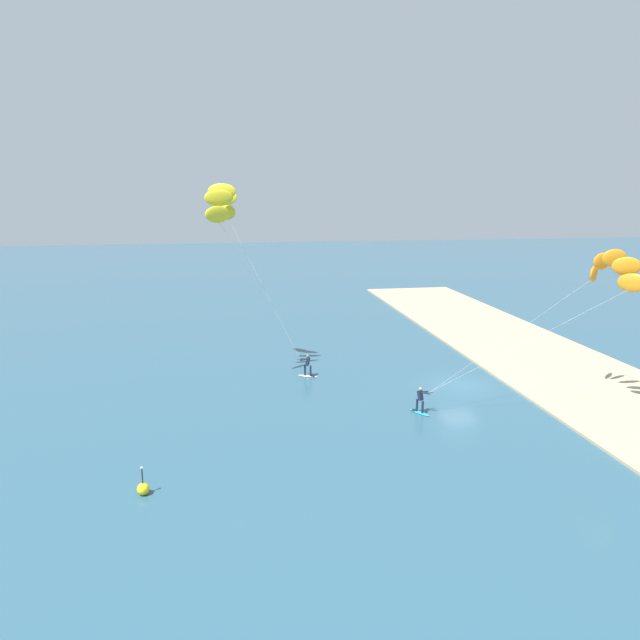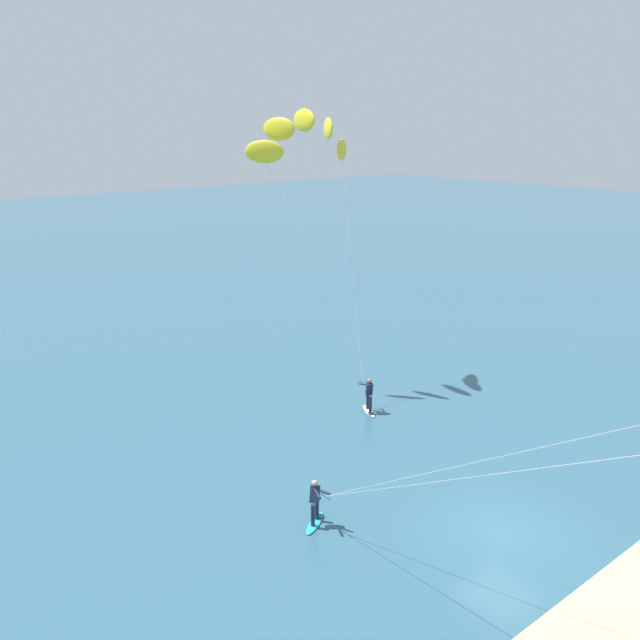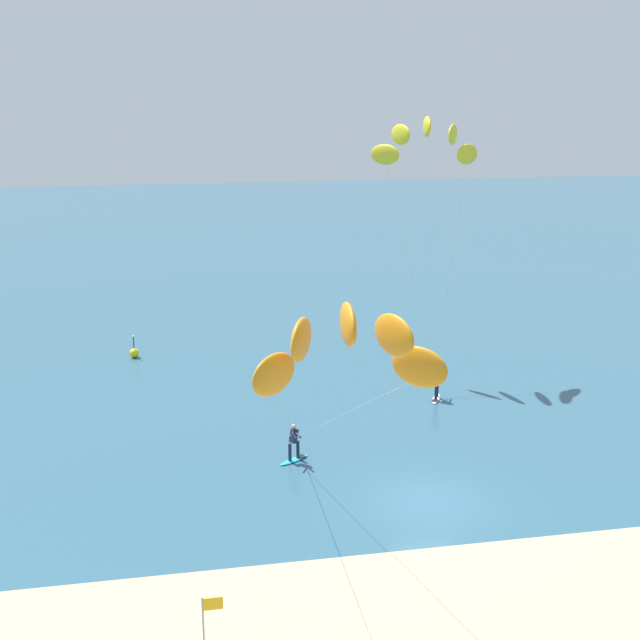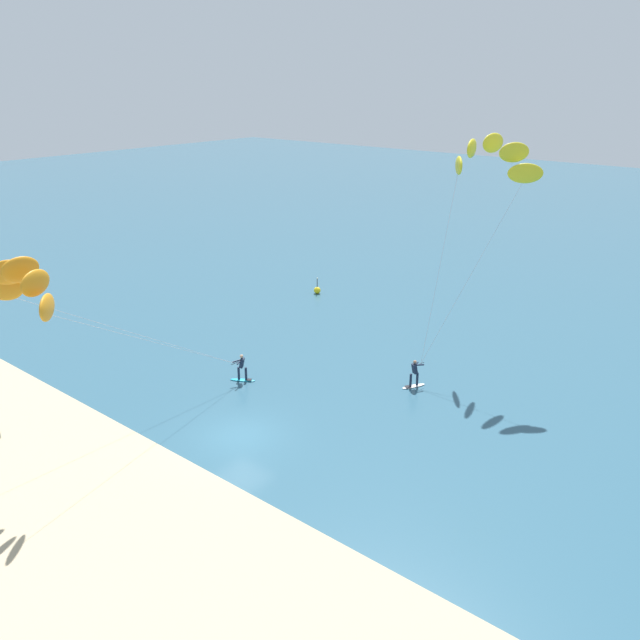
# 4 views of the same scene
# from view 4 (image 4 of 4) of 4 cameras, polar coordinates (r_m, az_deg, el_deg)

# --- Properties ---
(ground_plane) EXTENTS (240.00, 240.00, 0.00)m
(ground_plane) POSITION_cam_4_polar(r_m,az_deg,el_deg) (33.93, -6.92, -9.90)
(ground_plane) COLOR #2D566B
(sand_strip) EXTENTS (80.00, 11.53, 0.16)m
(sand_strip) POSITION_cam_4_polar(r_m,az_deg,el_deg) (29.54, -20.23, -16.09)
(sand_strip) COLOR tan
(sand_strip) RESTS_ON ground
(kitesurfer_nearshore) EXTENTS (5.17, 13.35, 9.98)m
(kitesurfer_nearshore) POSITION_cam_4_polar(r_m,az_deg,el_deg) (30.71, -23.33, 2.45)
(kitesurfer_nearshore) COLOR #23ADD1
(kitesurfer_nearshore) RESTS_ON ground
(kitesurfer_mid_water) EXTENTS (6.05, 7.76, 13.96)m
(kitesurfer_mid_water) POSITION_cam_4_polar(r_m,az_deg,el_deg) (39.89, 14.38, 12.86)
(kitesurfer_mid_water) COLOR white
(kitesurfer_mid_water) RESTS_ON ground
(marker_buoy) EXTENTS (0.56, 0.56, 1.38)m
(marker_buoy) POSITION_cam_4_polar(r_m,az_deg,el_deg) (54.70, -0.24, 2.60)
(marker_buoy) COLOR yellow
(marker_buoy) RESTS_ON ground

